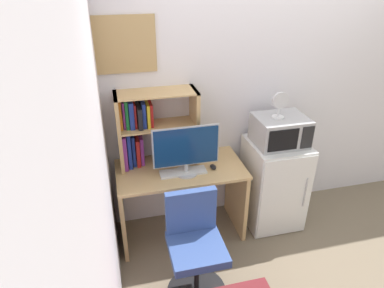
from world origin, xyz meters
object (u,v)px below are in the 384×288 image
Objects in this scene: keyboard at (183,172)px; desk_chair at (195,252)px; monitor at (186,149)px; wall_corkboard at (118,45)px; computer_mouse at (213,167)px; mini_fridge at (273,183)px; desk_fan at (280,104)px; microwave at (280,130)px; hutch_bookshelf at (145,127)px.

desk_chair reaches higher than keyboard.
desk_chair is (-0.04, -0.60, -0.36)m from keyboard.
keyboard is at bearing 175.97° from monitor.
monitor is at bearing -38.69° from wall_corkboard.
desk_chair is at bearing -117.72° from computer_mouse.
monitor reaches higher than mini_fridge.
wall_corkboard reaches higher than keyboard.
wall_corkboard reaches higher than desk_fan.
desk_fan reaches higher than mini_fridge.
wall_corkboard reaches higher than computer_mouse.
microwave is at bearing 89.87° from mini_fridge.
mini_fridge is 1.92× the size of microwave.
keyboard is (-0.03, 0.00, -0.23)m from monitor.
wall_corkboard is (-1.38, 0.30, 1.37)m from mini_fridge.
hutch_bookshelf is 1.16× the size of wall_corkboard.
hutch_bookshelf is 1.24m from microwave.
monitor is 0.92m from microwave.
desk_chair is at bearing -145.36° from microwave.
mini_fridge is 1.01× the size of desk_chair.
mini_fridge is 1.97m from wall_corkboard.
keyboard is 0.28m from computer_mouse.
monitor is 6.57× the size of computer_mouse.
microwave is (0.00, 0.00, 0.58)m from mini_fridge.
desk_fan is at bearing -176.71° from mini_fridge.
wall_corkboard is at bearing 167.22° from desk_fan.
wall_corkboard is at bearing 143.88° from hutch_bookshelf.
desk_chair is at bearing -144.44° from desk_fan.
hutch_bookshelf is 1.41m from mini_fridge.
desk_fan is 0.27× the size of desk_chair.
monitor is at bearing -4.03° from keyboard.
keyboard is 1.69× the size of desk_fan.
microwave reaches higher than keyboard.
desk_chair is (-0.07, -0.60, -0.59)m from monitor.
computer_mouse is 1.32m from wall_corkboard.
mini_fridge is at bearing -8.66° from hutch_bookshelf.
microwave is (1.23, -0.18, -0.09)m from hutch_bookshelf.
mini_fridge is 1.46× the size of wall_corkboard.
desk_fan is 1.46m from desk_chair.
wall_corkboard is at bearing 141.31° from monitor.
desk_fan reaches higher than computer_mouse.
desk_chair is (-0.32, -0.62, -0.36)m from computer_mouse.
keyboard is at bearing -175.47° from desk_fan.
desk_fan is (0.87, 0.07, 0.31)m from monitor.
monitor is 1.07m from mini_fridge.
computer_mouse is (0.57, -0.25, -0.35)m from hutch_bookshelf.
desk_chair is at bearing -67.73° from wall_corkboard.
wall_corkboard reaches higher than monitor.
computer_mouse is 0.14× the size of wall_corkboard.
desk_fan is (-0.04, -0.00, 0.85)m from mini_fridge.
monitor is 0.65× the size of desk_chair.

